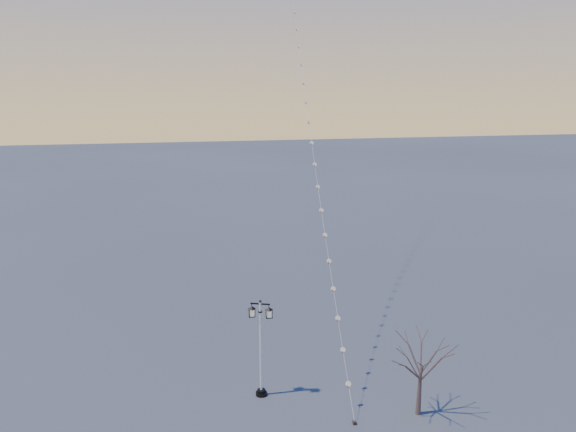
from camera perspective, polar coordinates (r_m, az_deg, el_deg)
name	(u,v)px	position (r m, az deg, el deg)	size (l,w,h in m)	color
ground	(313,424)	(26.81, 2.64, -21.27)	(300.00, 300.00, 0.00)	#4C4C4C
street_lamp	(261,343)	(27.49, -2.93, -13.42)	(1.25, 0.78, 5.17)	black
bare_tree	(421,360)	(26.76, 14.02, -14.71)	(2.45, 2.45, 4.06)	#4F3A32
kite_train	(304,57)	(40.76, 1.71, 16.60)	(5.30, 37.64, 35.52)	#302118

